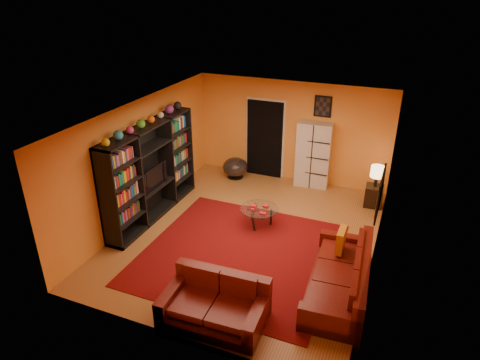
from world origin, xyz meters
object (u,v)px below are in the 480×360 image
at_px(bowl_chair, 235,167).
at_px(entertainment_unit, 151,172).
at_px(loveseat, 216,302).
at_px(side_table, 374,196).
at_px(tv, 152,177).
at_px(table_lamp, 377,172).
at_px(sofa, 344,278).
at_px(storage_cabinet, 313,155).
at_px(coffee_table, 259,210).

bearing_deg(bowl_chair, entertainment_unit, -110.34).
height_order(loveseat, bowl_chair, loveseat).
xyz_separation_m(bowl_chair, side_table, (3.60, -0.21, -0.04)).
relative_size(tv, bowl_chair, 1.29).
bearing_deg(table_lamp, entertainment_unit, -153.12).
bearing_deg(tv, side_table, -62.25).
bearing_deg(sofa, loveseat, -145.73).
xyz_separation_m(sofa, side_table, (0.11, 3.35, -0.03)).
relative_size(tv, storage_cabinet, 0.51).
distance_m(loveseat, side_table, 5.06).
distance_m(coffee_table, bowl_chair, 2.52).
height_order(tv, sofa, tv).
bearing_deg(bowl_chair, side_table, -3.29).
xyz_separation_m(tv, loveseat, (2.63, -2.35, -0.68)).
bearing_deg(bowl_chair, coffee_table, -55.32).
height_order(sofa, bowl_chair, sofa).
bearing_deg(entertainment_unit, coffee_table, 10.29).
bearing_deg(bowl_chair, tv, -108.89).
distance_m(bowl_chair, side_table, 3.60).
xyz_separation_m(coffee_table, storage_cabinet, (0.56, 2.37, 0.47)).
relative_size(tv, sofa, 0.36).
distance_m(bowl_chair, table_lamp, 3.65).
relative_size(storage_cabinet, side_table, 3.36).
bearing_deg(storage_cabinet, side_table, -21.81).
bearing_deg(sofa, coffee_table, 140.44).
bearing_deg(loveseat, entertainment_unit, 45.52).
height_order(tv, table_lamp, tv).
height_order(coffee_table, table_lamp, table_lamp).
bearing_deg(side_table, storage_cabinet, 162.48).
xyz_separation_m(tv, sofa, (4.37, -0.99, -0.68)).
height_order(entertainment_unit, table_lamp, entertainment_unit).
bearing_deg(side_table, entertainment_unit, -153.12).
bearing_deg(loveseat, sofa, -54.37).
bearing_deg(tv, loveseat, -131.86).
height_order(entertainment_unit, tv, entertainment_unit).
bearing_deg(sofa, tv, 163.43).
distance_m(sofa, storage_cabinet, 4.17).
xyz_separation_m(entertainment_unit, loveseat, (2.68, -2.41, -0.77)).
xyz_separation_m(entertainment_unit, coffee_table, (2.36, 0.43, -0.68)).
bearing_deg(sofa, side_table, 84.34).
bearing_deg(side_table, table_lamp, 0.00).
xyz_separation_m(entertainment_unit, side_table, (4.53, 2.29, -0.80)).
xyz_separation_m(loveseat, bowl_chair, (-1.75, 4.91, 0.01)).
relative_size(sofa, coffee_table, 2.91).
relative_size(coffee_table, bowl_chair, 1.23).
height_order(bowl_chair, side_table, bowl_chair).
bearing_deg(storage_cabinet, bowl_chair, -175.74).
relative_size(bowl_chair, side_table, 1.33).
bearing_deg(storage_cabinet, tv, -139.38).
distance_m(coffee_table, side_table, 2.86).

